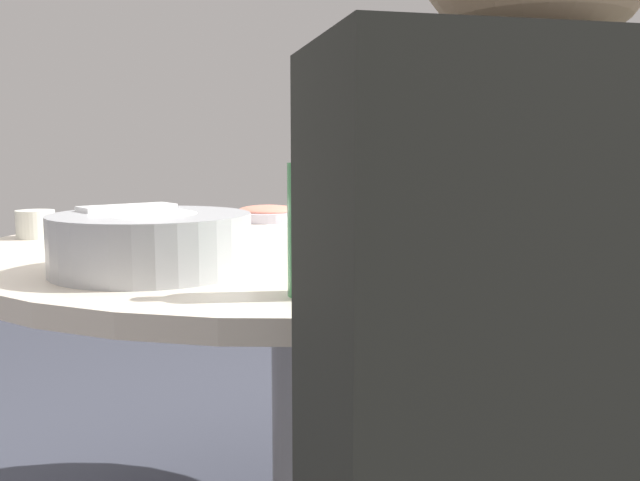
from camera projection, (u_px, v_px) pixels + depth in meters
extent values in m
cylinder|color=#99999E|center=(303.00, 418.00, 1.46)|extent=(0.13, 0.13, 0.68)
cylinder|color=beige|center=(302.00, 250.00, 1.41)|extent=(1.29, 1.29, 0.03)
cylinder|color=#B2B5BA|center=(151.00, 243.00, 1.06)|extent=(0.30, 0.30, 0.09)
ellipsoid|color=white|center=(151.00, 240.00, 1.06)|extent=(0.25, 0.25, 0.10)
cube|color=white|center=(127.00, 207.00, 1.12)|extent=(0.16, 0.13, 0.01)
cylinder|color=white|center=(522.00, 245.00, 1.13)|extent=(0.25, 0.25, 0.06)
cylinder|color=black|center=(522.00, 248.00, 1.13)|extent=(0.22, 0.22, 0.04)
cylinder|color=silver|center=(522.00, 232.00, 1.13)|extent=(0.27, 0.09, 0.01)
cylinder|color=silver|center=(268.00, 216.00, 1.82)|extent=(0.20, 0.20, 0.02)
ellipsoid|color=#E4816B|center=(268.00, 210.00, 1.82)|extent=(0.16, 0.16, 0.03)
cylinder|color=silver|center=(530.00, 236.00, 1.44)|extent=(0.22, 0.22, 0.02)
ellipsoid|color=#3C592E|center=(530.00, 226.00, 1.43)|extent=(0.15, 0.15, 0.04)
cylinder|color=#EAE8CE|center=(423.00, 216.00, 1.82)|extent=(0.23, 0.23, 0.02)
ellipsoid|color=#A9472E|center=(423.00, 210.00, 1.81)|extent=(0.15, 0.15, 0.04)
cylinder|color=#3D8A4E|center=(313.00, 230.00, 0.88)|extent=(0.07, 0.07, 0.17)
cylinder|color=#3D8A4E|center=(313.00, 139.00, 0.87)|extent=(0.03, 0.03, 0.06)
cylinder|color=silver|center=(36.00, 224.00, 1.46)|extent=(0.08, 0.08, 0.06)
cylinder|color=#C6474B|center=(145.00, 215.00, 1.69)|extent=(0.06, 0.06, 0.05)
cube|color=#272823|center=(524.00, 341.00, 0.55)|extent=(0.37, 0.25, 0.46)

